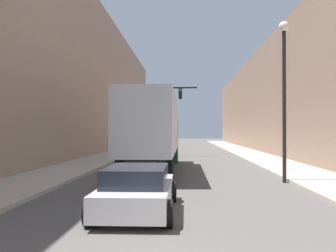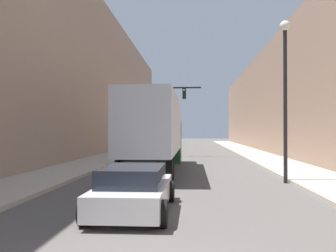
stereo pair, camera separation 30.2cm
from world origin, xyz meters
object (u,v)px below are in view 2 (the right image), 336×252
object	(u,v)px
semi_truck	(156,129)
traffic_signal_gantry	(152,105)
sedan_car	(134,190)
street_lamp	(285,79)

from	to	relation	value
semi_truck	traffic_signal_gantry	size ratio (longest dim) A/B	2.08
sedan_car	traffic_signal_gantry	distance (m)	22.21
semi_truck	sedan_car	size ratio (longest dim) A/B	2.89
traffic_signal_gantry	street_lamp	distance (m)	17.47
semi_truck	street_lamp	bearing A→B (deg)	-36.41
traffic_signal_gantry	semi_truck	bearing A→B (deg)	-82.83
sedan_car	semi_truck	bearing A→B (deg)	92.31
sedan_car	traffic_signal_gantry	bearing A→B (deg)	94.88
sedan_car	street_lamp	xyz separation A→B (m)	(5.48, 5.96, 3.78)
semi_truck	sedan_car	distance (m)	10.45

